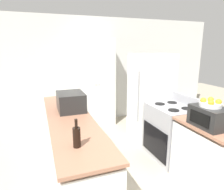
{
  "coord_description": "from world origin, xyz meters",
  "views": [
    {
      "loc": [
        -1.21,
        -1.27,
        1.88
      ],
      "look_at": [
        0.0,
        1.97,
        1.05
      ],
      "focal_mm": 32.0,
      "sensor_mm": 36.0,
      "label": 1
    }
  ],
  "objects_px": {
    "pantry_cabinet": "(94,82)",
    "fruit_bowl": "(211,103)",
    "wine_bottle": "(77,137)",
    "toaster_oven": "(210,117)",
    "microwave": "(71,102)",
    "refrigerator": "(150,98)",
    "stove": "(171,131)"
  },
  "relations": [
    {
      "from": "stove",
      "to": "wine_bottle",
      "type": "relative_size",
      "value": 3.69
    },
    {
      "from": "pantry_cabinet",
      "to": "fruit_bowl",
      "type": "xyz_separation_m",
      "value": [
        0.69,
        -2.82,
        0.16
      ]
    },
    {
      "from": "stove",
      "to": "wine_bottle",
      "type": "xyz_separation_m",
      "value": [
        -1.76,
        -0.82,
        0.56
      ]
    },
    {
      "from": "stove",
      "to": "refrigerator",
      "type": "distance_m",
      "value": 0.88
    },
    {
      "from": "wine_bottle",
      "to": "toaster_oven",
      "type": "bearing_deg",
      "value": -2.13
    },
    {
      "from": "wine_bottle",
      "to": "toaster_oven",
      "type": "height_order",
      "value": "wine_bottle"
    },
    {
      "from": "microwave",
      "to": "fruit_bowl",
      "type": "distance_m",
      "value": 1.96
    },
    {
      "from": "refrigerator",
      "to": "wine_bottle",
      "type": "relative_size",
      "value": 6.03
    },
    {
      "from": "wine_bottle",
      "to": "toaster_oven",
      "type": "distance_m",
      "value": 1.63
    },
    {
      "from": "stove",
      "to": "microwave",
      "type": "bearing_deg",
      "value": 166.58
    },
    {
      "from": "microwave",
      "to": "fruit_bowl",
      "type": "height_order",
      "value": "fruit_bowl"
    },
    {
      "from": "stove",
      "to": "toaster_oven",
      "type": "bearing_deg",
      "value": -98.59
    },
    {
      "from": "fruit_bowl",
      "to": "pantry_cabinet",
      "type": "bearing_deg",
      "value": 103.67
    },
    {
      "from": "stove",
      "to": "refrigerator",
      "type": "bearing_deg",
      "value": 86.92
    },
    {
      "from": "pantry_cabinet",
      "to": "fruit_bowl",
      "type": "relative_size",
      "value": 8.1
    },
    {
      "from": "refrigerator",
      "to": "toaster_oven",
      "type": "distance_m",
      "value": 1.68
    },
    {
      "from": "wine_bottle",
      "to": "microwave",
      "type": "bearing_deg",
      "value": 83.39
    },
    {
      "from": "refrigerator",
      "to": "toaster_oven",
      "type": "height_order",
      "value": "refrigerator"
    },
    {
      "from": "pantry_cabinet",
      "to": "fruit_bowl",
      "type": "distance_m",
      "value": 2.9
    },
    {
      "from": "wine_bottle",
      "to": "toaster_oven",
      "type": "xyz_separation_m",
      "value": [
        1.63,
        -0.06,
        0.02
      ]
    },
    {
      "from": "toaster_oven",
      "to": "pantry_cabinet",
      "type": "bearing_deg",
      "value": 103.38
    },
    {
      "from": "stove",
      "to": "fruit_bowl",
      "type": "bearing_deg",
      "value": -98.1
    },
    {
      "from": "refrigerator",
      "to": "toaster_oven",
      "type": "xyz_separation_m",
      "value": [
        -0.18,
        -1.66,
        0.17
      ]
    },
    {
      "from": "stove",
      "to": "refrigerator",
      "type": "height_order",
      "value": "refrigerator"
    },
    {
      "from": "microwave",
      "to": "toaster_oven",
      "type": "xyz_separation_m",
      "value": [
        1.49,
        -1.27,
        -0.01
      ]
    },
    {
      "from": "refrigerator",
      "to": "toaster_oven",
      "type": "relative_size",
      "value": 4.01
    },
    {
      "from": "refrigerator",
      "to": "pantry_cabinet",
      "type": "bearing_deg",
      "value": 125.94
    },
    {
      "from": "toaster_oven",
      "to": "fruit_bowl",
      "type": "distance_m",
      "value": 0.17
    },
    {
      "from": "toaster_oven",
      "to": "fruit_bowl",
      "type": "height_order",
      "value": "fruit_bowl"
    },
    {
      "from": "stove",
      "to": "toaster_oven",
      "type": "xyz_separation_m",
      "value": [
        -0.13,
        -0.88,
        0.58
      ]
    },
    {
      "from": "pantry_cabinet",
      "to": "microwave",
      "type": "height_order",
      "value": "pantry_cabinet"
    },
    {
      "from": "microwave",
      "to": "toaster_oven",
      "type": "height_order",
      "value": "microwave"
    }
  ]
}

